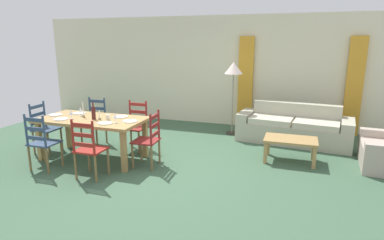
# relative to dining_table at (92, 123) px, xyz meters

# --- Properties ---
(ground_plane) EXTENTS (9.60, 9.60, 0.02)m
(ground_plane) POSITION_rel_dining_table_xyz_m (1.34, -0.01, -0.67)
(ground_plane) COLOR #3B5B42
(wall_far) EXTENTS (9.60, 0.16, 2.70)m
(wall_far) POSITION_rel_dining_table_xyz_m (1.34, 3.29, 0.69)
(wall_far) COLOR beige
(wall_far) RESTS_ON ground_plane
(curtain_panel_left) EXTENTS (0.35, 0.08, 2.20)m
(curtain_panel_left) POSITION_rel_dining_table_xyz_m (2.20, 3.15, 0.44)
(curtain_panel_left) COLOR gold
(curtain_panel_left) RESTS_ON ground_plane
(curtain_panel_right) EXTENTS (0.35, 0.08, 2.20)m
(curtain_panel_right) POSITION_rel_dining_table_xyz_m (4.60, 3.15, 0.44)
(curtain_panel_right) COLOR gold
(curtain_panel_right) RESTS_ON ground_plane
(dining_table) EXTENTS (1.90, 0.96, 0.75)m
(dining_table) POSITION_rel_dining_table_xyz_m (0.00, 0.00, 0.00)
(dining_table) COLOR #A8824C
(dining_table) RESTS_ON ground_plane
(dining_chair_near_left) EXTENTS (0.42, 0.40, 0.96)m
(dining_chair_near_left) POSITION_rel_dining_table_xyz_m (-0.46, -0.72, -0.19)
(dining_chair_near_left) COLOR #304461
(dining_chair_near_left) RESTS_ON ground_plane
(dining_chair_near_right) EXTENTS (0.42, 0.40, 0.96)m
(dining_chair_near_right) POSITION_rel_dining_table_xyz_m (0.47, -0.76, -0.19)
(dining_chair_near_right) COLOR maroon
(dining_chair_near_right) RESTS_ON ground_plane
(dining_chair_far_left) EXTENTS (0.42, 0.40, 0.96)m
(dining_chair_far_left) POSITION_rel_dining_table_xyz_m (-0.48, 0.75, -0.19)
(dining_chair_far_left) COLOR #2F4561
(dining_chair_far_left) RESTS_ON ground_plane
(dining_chair_far_right) EXTENTS (0.42, 0.40, 0.96)m
(dining_chair_far_right) POSITION_rel_dining_table_xyz_m (0.48, 0.71, -0.19)
(dining_chair_far_right) COLOR maroon
(dining_chair_far_right) RESTS_ON ground_plane
(dining_chair_head_west) EXTENTS (0.41, 0.43, 0.96)m
(dining_chair_head_west) POSITION_rel_dining_table_xyz_m (-1.11, 0.03, -0.19)
(dining_chair_head_west) COLOR navy
(dining_chair_head_west) RESTS_ON ground_plane
(dining_chair_head_east) EXTENTS (0.43, 0.44, 0.96)m
(dining_chair_head_east) POSITION_rel_dining_table_xyz_m (1.12, -0.02, -0.19)
(dining_chair_head_east) COLOR maroon
(dining_chair_head_east) RESTS_ON ground_plane
(dinner_plate_near_left) EXTENTS (0.24, 0.24, 0.02)m
(dinner_plate_near_left) POSITION_rel_dining_table_xyz_m (-0.45, -0.25, 0.10)
(dinner_plate_near_left) COLOR white
(dinner_plate_near_left) RESTS_ON dining_table
(fork_near_left) EXTENTS (0.03, 0.17, 0.01)m
(fork_near_left) POSITION_rel_dining_table_xyz_m (-0.60, -0.25, 0.09)
(fork_near_left) COLOR silver
(fork_near_left) RESTS_ON dining_table
(dinner_plate_near_right) EXTENTS (0.24, 0.24, 0.02)m
(dinner_plate_near_right) POSITION_rel_dining_table_xyz_m (0.45, -0.25, 0.10)
(dinner_plate_near_right) COLOR white
(dinner_plate_near_right) RESTS_ON dining_table
(fork_near_right) EXTENTS (0.03, 0.17, 0.01)m
(fork_near_right) POSITION_rel_dining_table_xyz_m (0.30, -0.25, 0.09)
(fork_near_right) COLOR silver
(fork_near_right) RESTS_ON dining_table
(dinner_plate_far_left) EXTENTS (0.24, 0.24, 0.02)m
(dinner_plate_far_left) POSITION_rel_dining_table_xyz_m (-0.45, 0.25, 0.10)
(dinner_plate_far_left) COLOR white
(dinner_plate_far_left) RESTS_ON dining_table
(fork_far_left) EXTENTS (0.02, 0.17, 0.01)m
(fork_far_left) POSITION_rel_dining_table_xyz_m (-0.60, 0.25, 0.09)
(fork_far_left) COLOR silver
(fork_far_left) RESTS_ON dining_table
(dinner_plate_far_right) EXTENTS (0.24, 0.24, 0.02)m
(dinner_plate_far_right) POSITION_rel_dining_table_xyz_m (0.45, 0.25, 0.10)
(dinner_plate_far_right) COLOR white
(dinner_plate_far_right) RESTS_ON dining_table
(fork_far_right) EXTENTS (0.03, 0.17, 0.01)m
(fork_far_right) POSITION_rel_dining_table_xyz_m (0.30, 0.25, 0.09)
(fork_far_right) COLOR silver
(fork_far_right) RESTS_ON dining_table
(dinner_plate_head_west) EXTENTS (0.24, 0.24, 0.02)m
(dinner_plate_head_west) POSITION_rel_dining_table_xyz_m (-0.78, 0.00, 0.10)
(dinner_plate_head_west) COLOR white
(dinner_plate_head_west) RESTS_ON dining_table
(fork_head_west) EXTENTS (0.02, 0.17, 0.01)m
(fork_head_west) POSITION_rel_dining_table_xyz_m (-0.93, 0.00, 0.09)
(fork_head_west) COLOR silver
(fork_head_west) RESTS_ON dining_table
(dinner_plate_head_east) EXTENTS (0.24, 0.24, 0.02)m
(dinner_plate_head_east) POSITION_rel_dining_table_xyz_m (0.78, 0.00, 0.10)
(dinner_plate_head_east) COLOR white
(dinner_plate_head_east) RESTS_ON dining_table
(fork_head_east) EXTENTS (0.02, 0.17, 0.01)m
(fork_head_east) POSITION_rel_dining_table_xyz_m (0.63, 0.00, 0.09)
(fork_head_east) COLOR silver
(fork_head_east) RESTS_ON dining_table
(wine_bottle) EXTENTS (0.07, 0.07, 0.32)m
(wine_bottle) POSITION_rel_dining_table_xyz_m (0.08, -0.05, 0.20)
(wine_bottle) COLOR #471919
(wine_bottle) RESTS_ON dining_table
(wine_glass_near_left) EXTENTS (0.06, 0.06, 0.16)m
(wine_glass_near_left) POSITION_rel_dining_table_xyz_m (-0.31, -0.15, 0.20)
(wine_glass_near_left) COLOR white
(wine_glass_near_left) RESTS_ON dining_table
(wine_glass_near_right) EXTENTS (0.06, 0.06, 0.16)m
(wine_glass_near_right) POSITION_rel_dining_table_xyz_m (0.58, -0.15, 0.20)
(wine_glass_near_right) COLOR white
(wine_glass_near_right) RESTS_ON dining_table
(wine_glass_far_left) EXTENTS (0.06, 0.06, 0.16)m
(wine_glass_far_left) POSITION_rel_dining_table_xyz_m (-0.32, 0.12, 0.20)
(wine_glass_far_left) COLOR white
(wine_glass_far_left) RESTS_ON dining_table
(coffee_cup_primary) EXTENTS (0.07, 0.07, 0.09)m
(coffee_cup_primary) POSITION_rel_dining_table_xyz_m (0.34, -0.00, 0.13)
(coffee_cup_primary) COLOR beige
(coffee_cup_primary) RESTS_ON dining_table
(candle_tall) EXTENTS (0.05, 0.05, 0.28)m
(candle_tall) POSITION_rel_dining_table_xyz_m (-0.18, 0.02, 0.17)
(candle_tall) COLOR #998C66
(candle_tall) RESTS_ON dining_table
(candle_short) EXTENTS (0.05, 0.05, 0.16)m
(candle_short) POSITION_rel_dining_table_xyz_m (0.20, -0.04, 0.13)
(candle_short) COLOR #998C66
(candle_short) RESTS_ON dining_table
(couch) EXTENTS (2.36, 1.06, 0.80)m
(couch) POSITION_rel_dining_table_xyz_m (3.40, 2.21, -0.37)
(couch) COLOR #ADAA92
(couch) RESTS_ON ground_plane
(coffee_table) EXTENTS (0.90, 0.56, 0.42)m
(coffee_table) POSITION_rel_dining_table_xyz_m (3.38, 0.99, -0.31)
(coffee_table) COLOR #A8824C
(coffee_table) RESTS_ON ground_plane
(standing_lamp) EXTENTS (0.40, 0.40, 1.64)m
(standing_lamp) POSITION_rel_dining_table_xyz_m (2.05, 2.39, 0.75)
(standing_lamp) COLOR #332D28
(standing_lamp) RESTS_ON ground_plane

